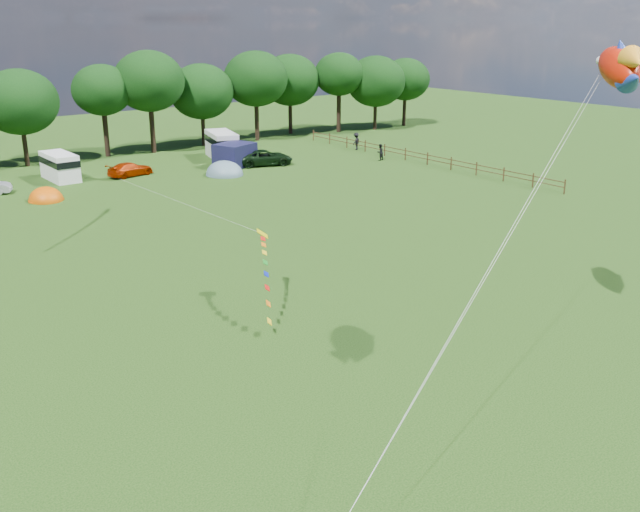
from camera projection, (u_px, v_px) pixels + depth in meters
ground_plane at (462, 426)px, 24.32m from camera, size 180.00×180.00×0.00m
tree_line at (60, 96)px, 66.76m from camera, size 102.98×10.98×10.27m
fence at (416, 155)px, 68.53m from camera, size 0.12×33.12×1.20m
car_c at (130, 169)px, 62.67m from camera, size 4.26×2.44×1.20m
car_d at (265, 158)px, 67.28m from camera, size 5.80×3.99×1.45m
campervan_c at (60, 166)px, 61.02m from camera, size 2.05×4.71×2.30m
campervan_d at (222, 144)px, 70.51m from camera, size 3.62×5.72×2.60m
tent_orange at (46, 200)px, 54.43m from camera, size 2.63×2.88×2.06m
tent_greyblue at (225, 175)px, 63.34m from camera, size 3.33×3.64×2.48m
awning_navy at (235, 155)px, 66.69m from camera, size 4.20×3.82×2.15m
fish_kite at (622, 68)px, 27.40m from camera, size 3.54×3.80×2.21m
streamer_kite_c at (265, 261)px, 33.41m from camera, size 3.15×5.03×2.82m
walker_a at (380, 152)px, 69.54m from camera, size 0.86×0.62×1.61m
walker_b at (356, 141)px, 75.15m from camera, size 1.29×0.96×1.81m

